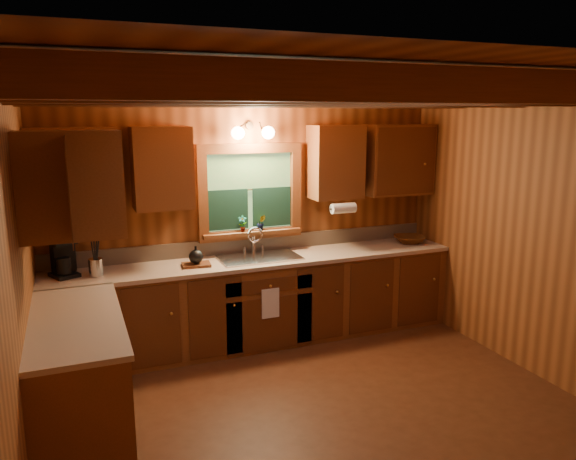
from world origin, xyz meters
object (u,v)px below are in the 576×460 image
(sink, at_px, (259,262))
(coffee_maker, at_px, (63,257))
(cutting_board, at_px, (196,265))
(wicker_basket, at_px, (409,239))

(sink, height_order, coffee_maker, coffee_maker)
(sink, xyz_separation_m, coffee_maker, (-1.85, 0.06, 0.22))
(cutting_board, distance_m, wicker_basket, 2.48)
(sink, height_order, cutting_board, sink)
(cutting_board, relative_size, wicker_basket, 0.79)
(coffee_maker, distance_m, wicker_basket, 3.67)
(sink, distance_m, cutting_board, 0.67)
(sink, relative_size, coffee_maker, 2.29)
(cutting_board, bearing_deg, coffee_maker, 179.89)
(sink, bearing_deg, cutting_board, -174.63)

